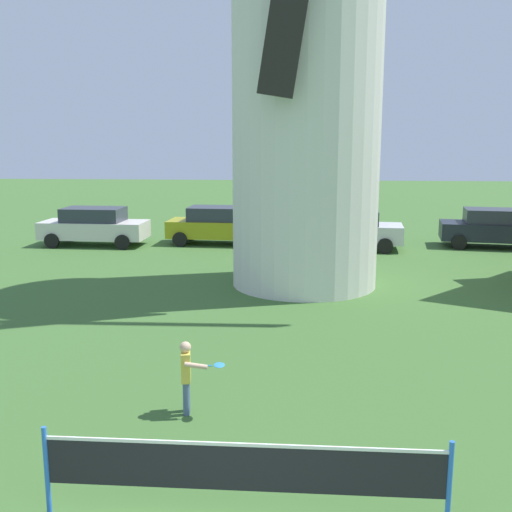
{
  "coord_description": "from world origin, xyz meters",
  "views": [
    {
      "loc": [
        0.87,
        -4.26,
        4.36
      ],
      "look_at": [
        0.26,
        3.99,
        2.75
      ],
      "focal_mm": 42.46,
      "sensor_mm": 36.0,
      "label": 1
    }
  ],
  "objects_px": {
    "parked_car_silver": "(347,229)",
    "parked_car_mustard": "(216,225)",
    "player_far": "(188,373)",
    "parked_car_cream": "(94,226)",
    "parked_car_black": "(494,228)",
    "windmill": "(307,39)",
    "tennis_net": "(243,468)"
  },
  "relations": [
    {
      "from": "windmill",
      "to": "parked_car_silver",
      "type": "relative_size",
      "value": 3.56
    },
    {
      "from": "parked_car_mustard",
      "to": "player_far",
      "type": "bearing_deg",
      "value": -83.74
    },
    {
      "from": "player_far",
      "to": "windmill",
      "type": "bearing_deg",
      "value": 78.03
    },
    {
      "from": "windmill",
      "to": "parked_car_mustard",
      "type": "relative_size",
      "value": 3.91
    },
    {
      "from": "parked_car_mustard",
      "to": "parked_car_black",
      "type": "distance_m",
      "value": 11.35
    },
    {
      "from": "parked_car_cream",
      "to": "windmill",
      "type": "bearing_deg",
      "value": -35.81
    },
    {
      "from": "windmill",
      "to": "parked_car_silver",
      "type": "xyz_separation_m",
      "value": [
        1.75,
        6.16,
        -6.3
      ]
    },
    {
      "from": "parked_car_silver",
      "to": "parked_car_black",
      "type": "height_order",
      "value": "same"
    },
    {
      "from": "parked_car_cream",
      "to": "parked_car_black",
      "type": "xyz_separation_m",
      "value": [
        16.32,
        0.7,
        -0.0
      ]
    },
    {
      "from": "windmill",
      "to": "tennis_net",
      "type": "distance_m",
      "value": 13.37
    },
    {
      "from": "parked_car_cream",
      "to": "parked_car_black",
      "type": "bearing_deg",
      "value": 2.45
    },
    {
      "from": "windmill",
      "to": "parked_car_silver",
      "type": "bearing_deg",
      "value": 74.11
    },
    {
      "from": "parked_car_cream",
      "to": "parked_car_black",
      "type": "height_order",
      "value": "same"
    },
    {
      "from": "windmill",
      "to": "parked_car_mustard",
      "type": "distance_m",
      "value": 10.04
    },
    {
      "from": "parked_car_cream",
      "to": "parked_car_mustard",
      "type": "relative_size",
      "value": 1.08
    },
    {
      "from": "parked_car_mustard",
      "to": "parked_car_black",
      "type": "xyz_separation_m",
      "value": [
        11.35,
        -0.0,
        0.0
      ]
    },
    {
      "from": "tennis_net",
      "to": "parked_car_cream",
      "type": "height_order",
      "value": "parked_car_cream"
    },
    {
      "from": "windmill",
      "to": "parked_car_silver",
      "type": "height_order",
      "value": "windmill"
    },
    {
      "from": "tennis_net",
      "to": "parked_car_silver",
      "type": "relative_size",
      "value": 1.05
    },
    {
      "from": "parked_car_silver",
      "to": "player_far",
      "type": "bearing_deg",
      "value": -103.59
    },
    {
      "from": "windmill",
      "to": "parked_car_black",
      "type": "bearing_deg",
      "value": 41.85
    },
    {
      "from": "parked_car_cream",
      "to": "parked_car_mustard",
      "type": "height_order",
      "value": "same"
    },
    {
      "from": "windmill",
      "to": "parked_car_cream",
      "type": "xyz_separation_m",
      "value": [
        -8.61,
        6.21,
        -6.3
      ]
    },
    {
      "from": "tennis_net",
      "to": "windmill",
      "type": "bearing_deg",
      "value": 86.36
    },
    {
      "from": "player_far",
      "to": "parked_car_silver",
      "type": "relative_size",
      "value": 0.27
    },
    {
      "from": "tennis_net",
      "to": "parked_car_mustard",
      "type": "bearing_deg",
      "value": 98.83
    },
    {
      "from": "tennis_net",
      "to": "parked_car_mustard",
      "type": "xyz_separation_m",
      "value": [
        -2.89,
        18.6,
        0.13
      ]
    },
    {
      "from": "parked_car_silver",
      "to": "parked_car_mustard",
      "type": "bearing_deg",
      "value": 172.06
    },
    {
      "from": "player_far",
      "to": "parked_car_silver",
      "type": "height_order",
      "value": "parked_car_silver"
    },
    {
      "from": "player_far",
      "to": "parked_car_cream",
      "type": "distance_m",
      "value": 16.57
    },
    {
      "from": "parked_car_mustard",
      "to": "parked_car_black",
      "type": "relative_size",
      "value": 0.92
    },
    {
      "from": "parked_car_mustard",
      "to": "parked_car_silver",
      "type": "xyz_separation_m",
      "value": [
        5.39,
        -0.75,
        0.0
      ]
    }
  ]
}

